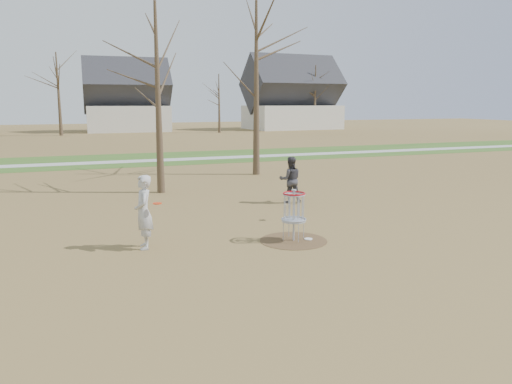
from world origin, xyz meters
The scene contains 11 objects.
ground centered at (0.00, 0.00, 0.00)m, with size 160.00×160.00×0.00m, color brown.
green_band centered at (0.00, 21.00, 0.01)m, with size 160.00×8.00×0.01m, color #2D5119.
footpath centered at (0.00, 20.00, 0.01)m, with size 160.00×1.50×0.01m, color #9E9E99.
dirt_circle centered at (0.00, 0.00, 0.01)m, with size 1.80×1.80×0.01m, color #47331E.
player_standing centered at (-3.81, 0.71, 0.93)m, with size 0.68×0.45×1.87m, color #B1B1B1.
player_throwing centered at (2.07, 4.74, 0.85)m, with size 0.82×0.64×1.70m, color #36353A.
disc_grounded centered at (0.42, -0.05, 0.02)m, with size 0.22×0.22×0.02m, color white.
discs_in_play centered at (-1.17, 1.34, 1.01)m, with size 4.68×1.90×0.36m.
disc_golf_basket centered at (0.00, 0.00, 0.91)m, with size 0.64×0.64×1.35m.
bare_trees centered at (1.78, 35.79, 5.35)m, with size 52.62×44.98×9.00m.
houses_row centered at (4.32, 52.56, 3.52)m, with size 56.51×10.01×7.26m.
Camera 1 is at (-5.49, -11.66, 3.64)m, focal length 35.00 mm.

